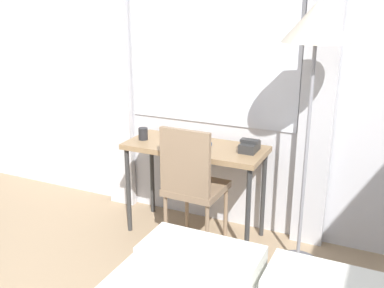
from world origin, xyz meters
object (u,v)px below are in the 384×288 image
mug (143,134)px  book (194,146)px  standing_lamp (316,41)px  desk_chair (192,181)px  desk (195,155)px  telephone (250,146)px

mug → book: bearing=-3.0°
book → standing_lamp: bearing=-3.4°
desk_chair → standing_lamp: bearing=9.2°
standing_lamp → book: 1.16m
book → desk: bearing=104.7°
desk → standing_lamp: 1.24m
desk_chair → standing_lamp: (0.78, 0.10, 1.01)m
desk → mug: bearing=-174.3°
standing_lamp → mug: (-1.28, 0.07, -0.77)m
desk → mug: (-0.43, -0.04, 0.13)m
standing_lamp → book: size_ratio=7.54×
desk → telephone: 0.43m
desk → desk_chair: bearing=-71.0°
desk_chair → mug: bearing=162.9°
desk_chair → book: bearing=112.7°
desk_chair → telephone: size_ratio=5.46×
book → telephone: bearing=14.9°
telephone → mug: bearing=-174.4°
telephone → book: (-0.40, -0.11, -0.03)m
desk → telephone: bearing=5.5°
standing_lamp → desk: bearing=172.3°
desk → desk_chair: 0.26m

